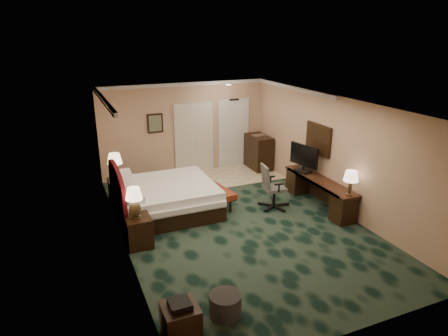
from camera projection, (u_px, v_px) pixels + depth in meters
name	position (u px, v px, depth m)	size (l,w,h in m)	color
floor	(238.00, 223.00, 8.97)	(5.00, 7.50, 0.00)	black
ceiling	(239.00, 104.00, 8.09)	(5.00, 7.50, 0.00)	silver
wall_back	(185.00, 129.00, 11.79)	(5.00, 0.00, 2.70)	tan
wall_front	(358.00, 251.00, 5.27)	(5.00, 0.00, 2.70)	tan
wall_left	(120.00, 183.00, 7.61)	(0.00, 7.50, 2.70)	tan
wall_right	(334.00, 153.00, 9.45)	(0.00, 7.50, 2.70)	tan
crown_molding	(239.00, 106.00, 8.10)	(5.00, 7.50, 0.10)	silver
tile_patch	(224.00, 176.00, 11.83)	(3.20, 1.70, 0.01)	beige
headboard	(118.00, 195.00, 8.72)	(0.12, 2.00, 1.40)	#460B15
entry_door	(233.00, 134.00, 12.44)	(1.02, 0.06, 2.18)	silver
closet_doors	(194.00, 138.00, 11.95)	(1.20, 0.06, 2.10)	silver
wall_art	(155.00, 123.00, 11.35)	(0.45, 0.06, 0.55)	#4A6D5B
wall_mirror	(318.00, 139.00, 9.89)	(0.05, 0.95, 0.75)	white
bed	(167.00, 198.00, 9.43)	(2.20, 2.04, 0.70)	white
nightstand_near	(139.00, 231.00, 7.97)	(0.49, 0.56, 0.61)	black
nightstand_far	(118.00, 190.00, 10.10)	(0.45, 0.51, 0.56)	black
lamp_near	(134.00, 203.00, 7.76)	(0.33, 0.33, 0.63)	#2F2211
lamp_far	(115.00, 167.00, 9.88)	(0.36, 0.36, 0.69)	#2F2211
bed_bench	(215.00, 196.00, 9.88)	(0.46, 1.33, 0.45)	maroon
ottoman	(225.00, 305.00, 6.04)	(0.50, 0.50, 0.35)	#28272A
side_table	(181.00, 322.00, 5.54)	(0.49, 0.49, 0.53)	black
desk	(319.00, 193.00, 9.76)	(0.51, 2.37, 0.68)	black
tv	(304.00, 158.00, 10.08)	(0.08, 0.91, 0.71)	black
desk_lamp	(350.00, 183.00, 8.66)	(0.33, 0.33, 0.57)	#2F2211
desk_chair	(275.00, 186.00, 9.60)	(0.64, 0.60, 1.10)	#545454
minibar	(258.00, 152.00, 12.39)	(0.55, 0.99, 1.04)	black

